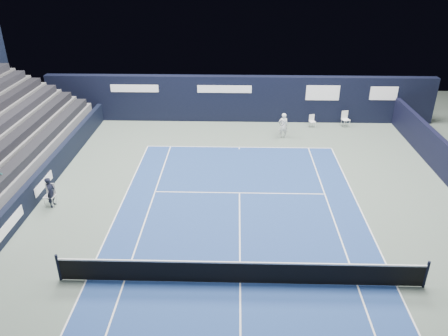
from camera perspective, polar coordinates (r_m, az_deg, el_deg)
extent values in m
plane|color=#516056|center=(17.51, 2.08, -10.47)|extent=(48.00, 48.00, 0.00)
cube|color=navy|center=(15.95, 2.11, -14.79)|extent=(10.97, 23.77, 0.01)
cube|color=white|center=(29.55, 11.48, 5.95)|extent=(0.46, 0.45, 0.04)
cube|color=white|center=(29.62, 11.38, 6.48)|extent=(0.36, 0.13, 0.44)
cylinder|color=white|center=(29.82, 11.60, 5.72)|extent=(0.02, 0.02, 0.39)
cylinder|color=white|center=(29.68, 11.04, 5.67)|extent=(0.02, 0.02, 0.39)
cylinder|color=white|center=(29.57, 11.85, 5.51)|extent=(0.02, 0.02, 0.39)
cylinder|color=white|center=(29.43, 11.29, 5.47)|extent=(0.02, 0.02, 0.39)
cube|color=white|center=(30.15, 15.62, 6.09)|extent=(0.58, 0.56, 0.04)
cube|color=white|center=(30.22, 15.49, 6.74)|extent=(0.45, 0.18, 0.55)
cylinder|color=white|center=(30.48, 15.71, 5.82)|extent=(0.03, 0.03, 0.48)
cylinder|color=white|center=(30.28, 15.07, 5.76)|extent=(0.03, 0.03, 0.48)
cylinder|color=white|center=(30.19, 16.07, 5.57)|extent=(0.03, 0.03, 0.48)
cylinder|color=white|center=(29.98, 15.42, 5.51)|extent=(0.03, 0.03, 0.48)
cube|color=white|center=(21.47, -21.83, -3.44)|extent=(0.50, 0.48, 0.04)
cube|color=white|center=(21.50, -21.71, -2.50)|extent=(0.47, 0.07, 0.55)
cylinder|color=white|center=(21.64, -21.03, -3.80)|extent=(0.03, 0.03, 0.49)
cylinder|color=white|center=(21.82, -21.97, -3.71)|extent=(0.03, 0.03, 0.49)
cylinder|color=white|center=(21.36, -21.46, -4.30)|extent=(0.03, 0.03, 0.49)
cylinder|color=white|center=(21.54, -22.41, -4.21)|extent=(0.03, 0.03, 0.49)
imported|color=black|center=(21.30, -21.69, -2.94)|extent=(0.36, 0.54, 1.44)
cube|color=white|center=(26.08, 1.99, 2.74)|extent=(10.97, 0.06, 0.00)
cube|color=white|center=(16.94, 21.62, -14.14)|extent=(0.06, 23.77, 0.00)
cube|color=white|center=(16.79, -17.54, -13.77)|extent=(0.06, 23.77, 0.00)
cube|color=white|center=(16.53, 17.01, -14.43)|extent=(0.06, 23.77, 0.00)
cube|color=white|center=(16.41, -12.87, -14.16)|extent=(0.06, 23.77, 0.00)
cube|color=white|center=(21.18, 2.03, -3.26)|extent=(8.23, 0.06, 0.00)
cube|color=white|center=(15.95, 2.11, -14.78)|extent=(0.06, 12.80, 0.00)
cube|color=white|center=(25.94, 2.00, 2.61)|extent=(0.06, 0.30, 0.00)
cylinder|color=black|center=(16.95, 24.90, -12.49)|extent=(0.10, 0.10, 1.10)
cylinder|color=black|center=(16.77, -20.82, -12.06)|extent=(0.10, 0.10, 1.10)
cube|color=black|center=(15.65, 2.14, -13.54)|extent=(12.80, 0.03, 0.86)
cube|color=white|center=(15.37, 2.17, -12.26)|extent=(12.80, 0.05, 0.06)
cube|color=black|center=(29.86, 2.02, 9.04)|extent=(26.00, 0.60, 3.10)
cube|color=silver|center=(30.11, -11.62, 10.15)|extent=(3.20, 0.02, 0.50)
cube|color=silver|center=(29.34, 0.06, 10.27)|extent=(3.60, 0.02, 0.50)
cube|color=silver|center=(29.94, 12.77, 9.55)|extent=(2.20, 0.02, 1.00)
cube|color=silver|center=(30.96, 20.14, 9.14)|extent=(1.80, 0.02, 0.90)
cube|color=black|center=(22.53, -22.88, -1.87)|extent=(0.30, 22.00, 1.20)
cube|color=silver|center=(19.78, -26.24, -6.69)|extent=(0.02, 2.40, 0.45)
cube|color=silver|center=(22.47, -22.48, -1.88)|extent=(0.02, 2.00, 0.45)
cube|color=#535355|center=(23.49, -23.40, -0.19)|extent=(0.90, 16.00, 1.65)
cube|color=#535356|center=(23.79, -25.46, 0.32)|extent=(0.90, 16.00, 2.10)
cube|color=black|center=(23.09, -23.85, 2.08)|extent=(0.63, 15.20, 0.40)
cube|color=black|center=(23.32, -26.05, 3.08)|extent=(0.63, 15.20, 0.40)
imported|color=white|center=(27.45, 7.74, 5.54)|extent=(0.59, 0.40, 1.59)
cylinder|color=black|center=(27.07, 7.51, 5.82)|extent=(0.03, 0.29, 0.13)
torus|color=black|center=(26.80, 7.57, 5.83)|extent=(0.30, 0.13, 0.29)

